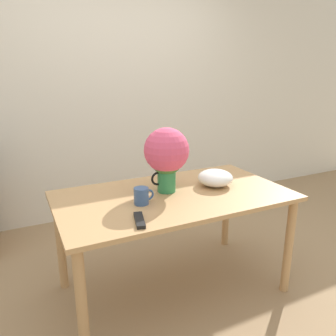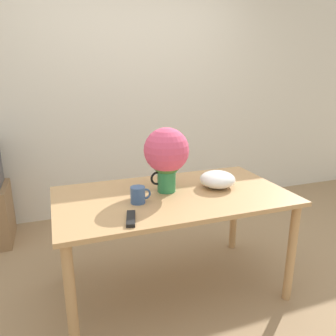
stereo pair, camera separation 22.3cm
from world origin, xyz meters
name	(u,v)px [view 1 (the left image)]	position (x,y,z in m)	size (l,w,h in m)	color
ground_plane	(181,288)	(0.00, 0.00, 0.00)	(12.00, 12.00, 0.00)	#9E7F5B
wall_back	(111,96)	(0.00, 1.61, 1.30)	(8.00, 0.05, 2.60)	silver
table	(174,206)	(-0.05, 0.03, 0.66)	(1.57, 0.87, 0.75)	tan
flower_vase	(167,154)	(-0.07, 0.09, 1.01)	(0.31, 0.31, 0.45)	#2D844C
coffee_mug	(142,196)	(-0.31, -0.04, 0.80)	(0.13, 0.09, 0.11)	#385689
white_bowl	(215,178)	(0.30, 0.05, 0.81)	(0.25, 0.25, 0.12)	white
remote_control	(139,220)	(-0.42, -0.28, 0.76)	(0.09, 0.20, 0.02)	black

